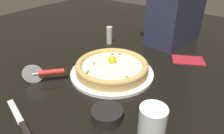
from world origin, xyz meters
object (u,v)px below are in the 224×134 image
(pizza_cutter, at_px, (46,73))
(table_knife, at_px, (22,124))
(pizza, at_px, (112,67))
(folded_napkin, at_px, (188,60))
(side_bowl, at_px, (107,114))
(pepper_shaker, at_px, (109,35))

(pizza_cutter, relative_size, table_knife, 0.59)
(pizza, bearing_deg, pizza_cutter, 48.01)
(table_knife, distance_m, folded_napkin, 0.73)
(pizza, bearing_deg, side_bowl, 122.02)
(side_bowl, relative_size, table_knife, 0.46)
(pizza_cutter, relative_size, pepper_shaker, 1.32)
(pizza, relative_size, side_bowl, 3.04)
(pizza_cutter, xyz_separation_m, folded_napkin, (-0.39, -0.49, -0.03))
(pizza, xyz_separation_m, folded_napkin, (-0.22, -0.30, -0.03))
(pizza, xyz_separation_m, table_knife, (0.05, 0.38, -0.03))
(side_bowl, xyz_separation_m, folded_napkin, (-0.08, -0.51, -0.01))
(side_bowl, xyz_separation_m, pizza_cutter, (0.31, -0.03, 0.02))
(side_bowl, relative_size, pepper_shaker, 1.04)
(side_bowl, height_order, folded_napkin, side_bowl)
(pizza, relative_size, pizza_cutter, 2.39)
(pizza_cutter, xyz_separation_m, pepper_shaker, (0.03, -0.44, 0.01))
(side_bowl, height_order, pepper_shaker, pepper_shaker)
(table_knife, relative_size, pepper_shaker, 2.24)
(pepper_shaker, bearing_deg, pizza, 127.77)
(pizza_cutter, distance_m, table_knife, 0.23)
(table_knife, distance_m, pepper_shaker, 0.65)
(pizza_cutter, bearing_deg, pepper_shaker, -86.56)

